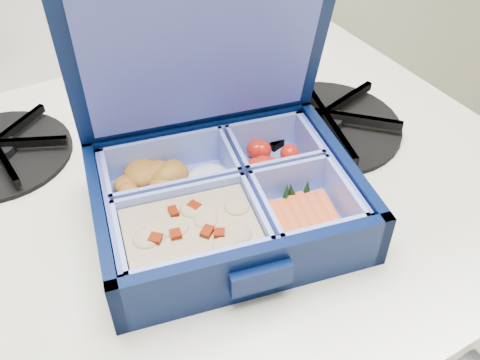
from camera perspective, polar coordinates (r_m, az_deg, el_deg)
bento_box at (r=0.48m, az=-1.48°, el=-2.15°), size 0.26×0.22×0.06m
burner_grate at (r=0.61m, az=8.91°, el=6.55°), size 0.22×0.22×0.03m
fork at (r=0.63m, az=-1.32°, el=7.11°), size 0.15×0.16×0.01m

